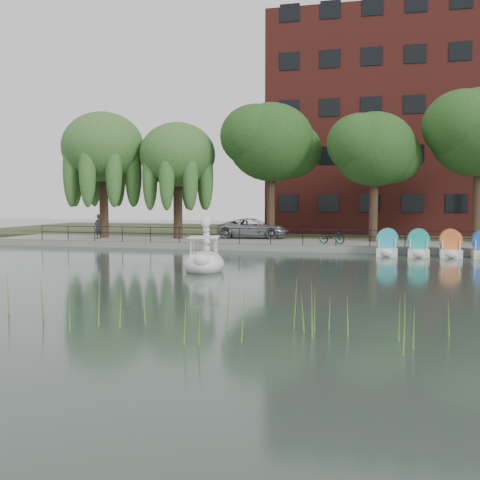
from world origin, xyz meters
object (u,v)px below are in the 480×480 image
at_px(minivan, 253,227).
at_px(bicycle, 332,236).
at_px(pedestrian, 98,225).
at_px(swan_boat, 204,259).

height_order(minivan, bicycle, minivan).
xyz_separation_m(minivan, bicycle, (5.99, -3.93, -0.31)).
bearing_deg(minivan, pedestrian, 102.67).
bearing_deg(pedestrian, bicycle, 101.77).
xyz_separation_m(pedestrian, swan_boat, (12.02, -12.70, -0.86)).
relative_size(bicycle, pedestrian, 0.87).
relative_size(pedestrian, swan_boat, 0.62).
height_order(minivan, swan_boat, swan_boat).
height_order(minivan, pedestrian, pedestrian).
bearing_deg(bicycle, minivan, 77.65).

